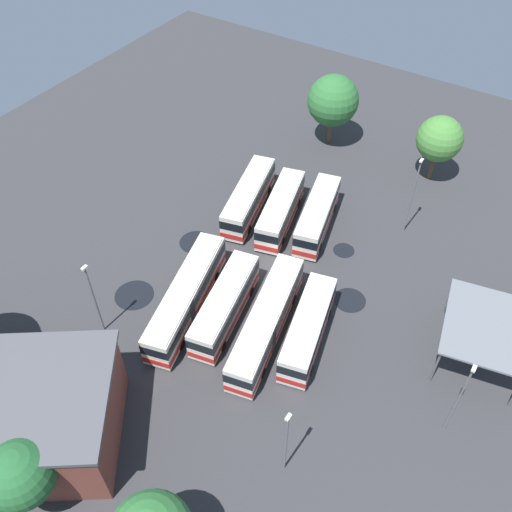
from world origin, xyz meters
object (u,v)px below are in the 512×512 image
(bus_row1_slot2, at_px, (281,209))
(tree_south_edge, at_px, (20,474))
(maintenance_shelter, at_px, (488,327))
(tree_east_edge, at_px, (333,101))
(bus_row1_slot3, at_px, (249,197))
(lamp_post_near_entrance, at_px, (413,194))
(depot_building, at_px, (53,416))
(lamp_post_by_building, at_px, (94,297))
(tree_northwest, at_px, (440,139))
(bus_row0_slot2, at_px, (225,305))
(bus_row0_slot1, at_px, (266,322))
(lamp_post_mid_lot, at_px, (286,441))
(lamp_post_far_corner, at_px, (459,397))
(bus_row0_slot3, at_px, (186,297))
(bus_row1_slot1, at_px, (317,215))
(bus_row0_slot0, at_px, (308,328))

(bus_row1_slot2, relative_size, tree_south_edge, 1.49)
(maintenance_shelter, xyz_separation_m, tree_east_edge, (22.21, 25.75, 1.76))
(bus_row1_slot3, relative_size, lamp_post_near_entrance, 1.24)
(depot_building, bearing_deg, tree_east_edge, 1.25)
(bus_row1_slot3, height_order, lamp_post_by_building, lamp_post_by_building)
(lamp_post_by_building, relative_size, tree_northwest, 1.03)
(bus_row0_slot2, bearing_deg, tree_northwest, -15.67)
(bus_row0_slot1, height_order, tree_northwest, tree_northwest)
(bus_row0_slot1, height_order, lamp_post_mid_lot, lamp_post_mid_lot)
(bus_row0_slot1, bearing_deg, bus_row1_slot2, 25.95)
(depot_building, relative_size, tree_east_edge, 1.56)
(bus_row0_slot1, height_order, lamp_post_near_entrance, lamp_post_near_entrance)
(bus_row0_slot1, height_order, bus_row0_slot2, same)
(bus_row0_slot2, relative_size, lamp_post_near_entrance, 1.20)
(lamp_post_far_corner, bearing_deg, bus_row0_slot1, 89.65)
(bus_row0_slot2, height_order, lamp_post_by_building, lamp_post_by_building)
(bus_row0_slot2, relative_size, lamp_post_mid_lot, 1.42)
(lamp_post_by_building, xyz_separation_m, tree_south_edge, (-13.85, -6.87, 0.29))
(maintenance_shelter, bearing_deg, bus_row0_slot1, 115.34)
(bus_row0_slot3, bearing_deg, bus_row1_slot2, -4.10)
(tree_east_edge, bearing_deg, depot_building, -178.75)
(bus_row0_slot2, bearing_deg, lamp_post_mid_lot, -128.34)
(bus_row1_slot1, xyz_separation_m, tree_northwest, (14.96, -7.16, 3.59))
(bus_row0_slot0, height_order, maintenance_shelter, maintenance_shelter)
(lamp_post_near_entrance, relative_size, tree_east_edge, 1.03)
(bus_row1_slot1, height_order, lamp_post_near_entrance, lamp_post_near_entrance)
(lamp_post_mid_lot, bearing_deg, bus_row0_slot3, 61.88)
(bus_row1_slot3, bearing_deg, tree_east_edge, -4.71)
(bus_row0_slot1, relative_size, tree_northwest, 1.74)
(bus_row1_slot1, relative_size, maintenance_shelter, 1.12)
(bus_row0_slot0, height_order, lamp_post_near_entrance, lamp_post_near_entrance)
(tree_south_edge, height_order, tree_east_edge, tree_east_edge)
(bus_row0_slot3, height_order, lamp_post_mid_lot, lamp_post_mid_lot)
(bus_row0_slot2, xyz_separation_m, tree_east_edge, (30.42, 5.03, 4.03))
(tree_south_edge, bearing_deg, tree_east_edge, 3.70)
(lamp_post_near_entrance, xyz_separation_m, tree_northwest, (10.20, 0.93, 0.40))
(bus_row0_slot3, xyz_separation_m, lamp_post_by_building, (-5.92, 5.06, 2.70))
(lamp_post_mid_lot, bearing_deg, bus_row1_slot3, 38.18)
(bus_row1_slot1, distance_m, bus_row1_slot2, 3.96)
(bus_row0_slot1, relative_size, bus_row1_slot2, 1.30)
(maintenance_shelter, height_order, tree_northwest, tree_northwest)
(bus_row0_slot3, xyz_separation_m, lamp_post_far_corner, (1.41, -24.32, 2.83))
(bus_row0_slot3, xyz_separation_m, tree_east_edge, (31.56, 1.52, 4.02))
(maintenance_shelter, bearing_deg, bus_row1_slot3, 78.35)
(tree_south_edge, bearing_deg, bus_row1_slot2, 1.19)
(lamp_post_mid_lot, distance_m, tree_east_edge, 43.16)
(lamp_post_by_building, distance_m, lamp_post_near_entrance, 32.49)
(bus_row0_slot1, bearing_deg, bus_row1_slot3, 38.21)
(bus_row0_slot1, height_order, bus_row0_slot3, same)
(bus_row1_slot1, bearing_deg, maintenance_shelter, -109.92)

